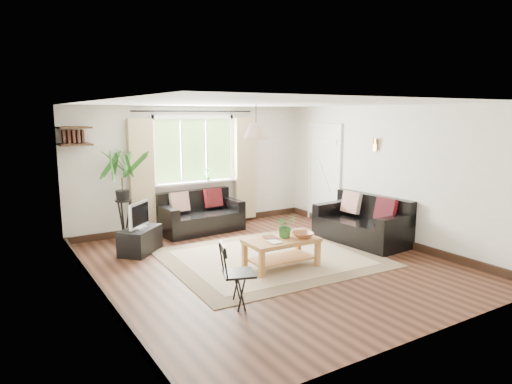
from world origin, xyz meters
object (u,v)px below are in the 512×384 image
folding_chair (239,275)px  tv_stand (140,240)px  coffee_table (281,253)px  sofa_back (201,213)px  palm_stand (123,197)px  sofa_right (361,221)px

folding_chair → tv_stand: bearing=26.2°
coffee_table → sofa_back: bearing=92.9°
sofa_back → palm_stand: bearing=173.6°
coffee_table → folding_chair: 1.50m
tv_stand → folding_chair: bearing=-127.3°
sofa_back → coffee_table: sofa_back is taller
sofa_back → palm_stand: size_ratio=0.95×
tv_stand → palm_stand: size_ratio=0.47×
palm_stand → folding_chair: bearing=-83.8°
sofa_back → folding_chair: bearing=-111.2°
tv_stand → coffee_table: bearing=-94.0°
coffee_table → palm_stand: (-1.59, 2.60, 0.60)m
sofa_back → coffee_table: 2.54m
sofa_right → coffee_table: sofa_right is taller
sofa_right → folding_chair: (-3.18, -1.24, -0.00)m
sofa_back → sofa_right: size_ratio=0.94×
coffee_table → tv_stand: size_ratio=1.40×
tv_stand → palm_stand: (-0.04, 0.78, 0.61)m
coffee_table → palm_stand: palm_stand is taller
tv_stand → palm_stand: bearing=48.0°
coffee_table → tv_stand: coffee_table is taller
palm_stand → folding_chair: (0.37, -3.46, -0.43)m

